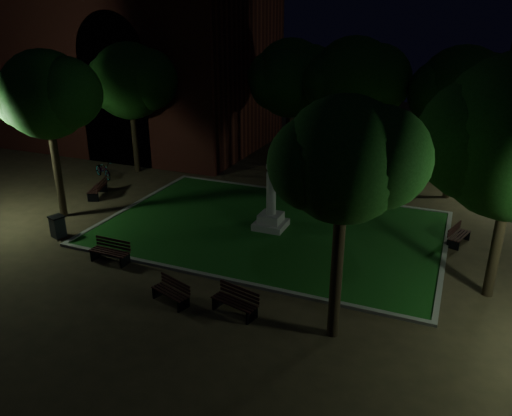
# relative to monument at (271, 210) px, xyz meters

# --- Properties ---
(ground) EXTENTS (80.00, 80.00, 0.00)m
(ground) POSITION_rel_monument_xyz_m (0.00, -2.00, -0.96)
(ground) COLOR #403320
(lawn) EXTENTS (15.00, 10.00, 0.08)m
(lawn) POSITION_rel_monument_xyz_m (0.00, 0.00, -0.92)
(lawn) COLOR #164D15
(lawn) RESTS_ON ground
(lawn_kerb) EXTENTS (15.40, 10.40, 0.12)m
(lawn_kerb) POSITION_rel_monument_xyz_m (0.00, 0.00, -0.90)
(lawn_kerb) COLOR slate
(lawn_kerb) RESTS_ON ground
(monument) EXTENTS (1.40, 1.40, 3.20)m
(monument) POSITION_rel_monument_xyz_m (0.00, 0.00, 0.00)
(monument) COLOR gray
(monument) RESTS_ON lawn
(building_main) EXTENTS (20.00, 12.00, 15.00)m
(building_main) POSITION_rel_monument_xyz_m (-15.86, 11.79, 6.42)
(building_main) COLOR #572118
(building_main) RESTS_ON ground
(tree_west) EXTENTS (4.94, 4.03, 7.92)m
(tree_west) POSITION_rel_monument_xyz_m (-9.92, -2.44, 4.94)
(tree_west) COLOR black
(tree_west) RESTS_ON ground
(tree_north_wl) EXTENTS (4.90, 4.00, 7.51)m
(tree_north_wl) POSITION_rel_monument_xyz_m (-2.05, 8.44, 4.54)
(tree_north_wl) COLOR black
(tree_north_wl) RESTS_ON ground
(tree_north_er) EXTENTS (5.75, 4.70, 8.26)m
(tree_north_er) POSITION_rel_monument_xyz_m (1.85, 7.75, 4.94)
(tree_north_er) COLOR black
(tree_north_er) RESTS_ON ground
(tree_ne) EXTENTS (5.52, 4.51, 7.93)m
(tree_ne) POSITION_rel_monument_xyz_m (7.34, 7.62, 4.71)
(tree_ne) COLOR black
(tree_ne) RESTS_ON ground
(tree_se) EXTENTS (4.37, 3.57, 7.44)m
(tree_se) POSITION_rel_monument_xyz_m (4.78, -6.80, 4.68)
(tree_se) COLOR black
(tree_se) RESTS_ON ground
(tree_nw) EXTENTS (5.53, 4.51, 7.82)m
(tree_nw) POSITION_rel_monument_xyz_m (-10.91, 5.16, 4.60)
(tree_nw) COLOR black
(tree_nw) RESTS_ON ground
(tree_far_north) EXTENTS (5.49, 4.48, 7.99)m
(tree_far_north) POSITION_rel_monument_xyz_m (-2.34, 9.53, 4.78)
(tree_far_north) COLOR black
(tree_far_north) RESTS_ON ground
(lamppost_nw) EXTENTS (1.18, 0.28, 4.47)m
(lamppost_nw) POSITION_rel_monument_xyz_m (-11.86, 7.68, 2.17)
(lamppost_nw) COLOR black
(lamppost_nw) RESTS_ON ground
(bench_near_left) EXTENTS (1.60, 0.98, 0.83)m
(bench_near_left) POSITION_rel_monument_xyz_m (-0.91, -7.12, -0.57)
(bench_near_left) COLOR black
(bench_near_left) RESTS_ON ground
(bench_near_right) EXTENTS (1.73, 0.94, 0.90)m
(bench_near_right) POSITION_rel_monument_xyz_m (1.41, -6.88, -0.53)
(bench_near_right) COLOR black
(bench_near_right) RESTS_ON ground
(bench_west_near) EXTENTS (1.68, 0.60, 0.92)m
(bench_west_near) POSITION_rel_monument_xyz_m (-4.78, -5.46, -0.52)
(bench_west_near) COLOR black
(bench_west_near) RESTS_ON ground
(bench_left_side) EXTENTS (1.18, 1.84, 0.95)m
(bench_left_side) POSITION_rel_monument_xyz_m (-10.19, 0.46, -0.51)
(bench_left_side) COLOR black
(bench_left_side) RESTS_ON ground
(bench_right_side) EXTENTS (0.95, 1.58, 0.82)m
(bench_right_side) POSITION_rel_monument_xyz_m (8.02, 1.68, -0.57)
(bench_right_side) COLOR black
(bench_right_side) RESTS_ON ground
(bench_far_side) EXTENTS (1.68, 1.16, 0.88)m
(bench_far_side) POSITION_rel_monument_xyz_m (1.20, 5.61, -0.54)
(bench_far_side) COLOR black
(bench_far_side) RESTS_ON ground
(trash_bin) EXTENTS (0.73, 0.73, 0.99)m
(trash_bin) POSITION_rel_monument_xyz_m (-8.46, -4.43, -0.46)
(trash_bin) COLOR black
(trash_bin) RESTS_ON ground
(bicycle) EXTENTS (2.03, 1.47, 1.01)m
(bicycle) POSITION_rel_monument_xyz_m (-12.09, 3.22, -0.45)
(bicycle) COLOR black
(bicycle) RESTS_ON ground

